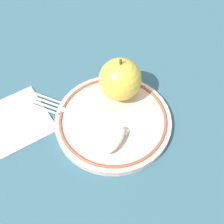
% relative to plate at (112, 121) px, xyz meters
% --- Properties ---
extents(ground_plane, '(2.00, 2.00, 0.00)m').
position_rel_plate_xyz_m(ground_plane, '(-0.02, 0.00, -0.01)').
color(ground_plane, '#315968').
extents(plate, '(0.20, 0.20, 0.02)m').
position_rel_plate_xyz_m(plate, '(0.00, 0.00, 0.00)').
color(plate, beige).
rests_on(plate, ground_plane).
extents(apple_red_whole, '(0.08, 0.08, 0.08)m').
position_rel_plate_xyz_m(apple_red_whole, '(-0.04, 0.05, 0.05)').
color(apple_red_whole, gold).
rests_on(apple_red_whole, plate).
extents(apple_slice_front, '(0.04, 0.06, 0.02)m').
position_rel_plate_xyz_m(apple_slice_front, '(0.04, -0.03, 0.02)').
color(apple_slice_front, '#EDE2C6').
rests_on(apple_slice_front, plate).
extents(fork, '(0.18, 0.11, 0.00)m').
position_rel_plate_xyz_m(fork, '(-0.04, -0.04, 0.01)').
color(fork, silver).
rests_on(fork, plate).
extents(napkin_folded, '(0.13, 0.16, 0.01)m').
position_rel_plate_xyz_m(napkin_folded, '(-0.11, -0.15, -0.01)').
color(napkin_folded, '#B3B8C9').
rests_on(napkin_folded, ground_plane).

